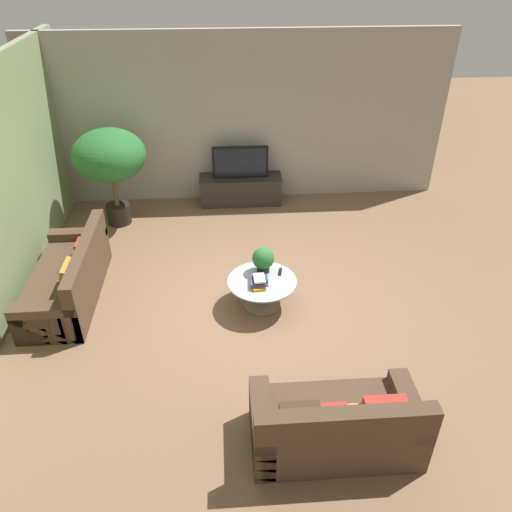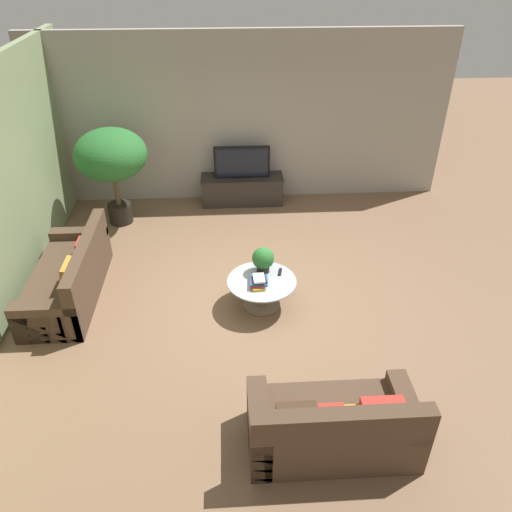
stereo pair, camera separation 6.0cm
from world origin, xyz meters
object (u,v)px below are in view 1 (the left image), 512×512
Objects in this scene: television at (240,162)px; potted_palm_tall at (109,158)px; couch_near_entry at (336,426)px; potted_plant_tabletop at (263,259)px; coffee_table at (262,288)px; couch_by_wall at (69,280)px; media_console at (241,189)px.

television is 2.29m from potted_palm_tall.
couch_near_entry is 0.98× the size of potted_palm_tall.
potted_palm_tall is at bearing 135.73° from potted_plant_tabletop.
television is 1.09× the size of coffee_table.
media_console is at bearing 137.60° from couch_by_wall.
couch_near_entry is (0.54, -2.28, 0.01)m from coffee_table.
couch_near_entry is at bearing -59.19° from potted_palm_tall.
television is 2.78× the size of potted_plant_tabletop.
television is 5.47m from couch_near_entry.
television reaches higher than media_console.
couch_by_wall reaches higher than media_console.
coffee_table is 0.56× the size of potted_palm_tall.
couch_near_entry is at bearing -76.74° from coffee_table.
media_console is 1.50× the size of television.
media_console is at bearing 93.48° from potted_plant_tabletop.
potted_palm_tall is at bearing -59.19° from couch_near_entry.
couch_by_wall is 1.20× the size of potted_palm_tall.
television reaches higher than couch_near_entry.
television is at bearing 93.49° from potted_plant_tabletop.
media_console is 4.16× the size of potted_plant_tabletop.
media_console is 0.90× the size of potted_palm_tall.
coffee_table is 2.67m from couch_by_wall.
potted_plant_tabletop is at bearing -78.54° from couch_near_entry.
potted_plant_tabletop reaches higher than media_console.
couch_by_wall is 5.50× the size of potted_plant_tabletop.
television is at bearing 16.13° from potted_palm_tall.
television is 3.74m from couch_by_wall.
coffee_table is at bearing -76.74° from couch_near_entry.
couch_by_wall is (-2.64, 0.39, -0.01)m from coffee_table.
couch_near_entry reaches higher than potted_plant_tabletop.
potted_palm_tall reaches higher than media_console.
potted_plant_tabletop is (2.34, -2.28, -0.59)m from potted_palm_tall.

